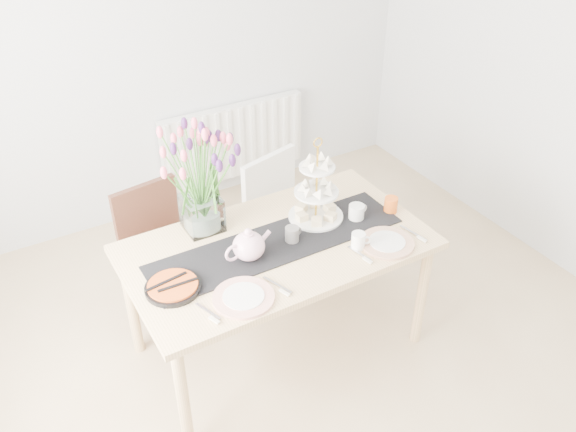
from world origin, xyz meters
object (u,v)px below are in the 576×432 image
tart_tin (173,287)px  cream_jug (356,212)px  mug_grey (292,235)px  mug_white (358,241)px  mug_orange (391,205)px  chair_white (282,212)px  chair_brown (158,242)px  teapot (249,246)px  cake_stand (316,199)px  plate_right (387,243)px  tulip_vase (198,166)px  dining_table (277,255)px  radiator (234,141)px  plate_left (244,297)px

tart_tin → cream_jug: bearing=2.3°
cream_jug → mug_grey: bearing=173.8°
tart_tin → mug_white: bearing=-10.4°
mug_white → mug_orange: mug_orange is taller
chair_white → chair_brown: bearing=155.4°
teapot → mug_white: teapot is taller
teapot → tart_tin: size_ratio=0.98×
chair_brown → cake_stand: size_ratio=1.85×
tart_tin → plate_right: tart_tin is taller
tart_tin → mug_orange: 1.32m
cream_jug → tart_tin: (-1.11, -0.04, -0.03)m
chair_brown → tulip_vase: 0.76m
dining_table → cake_stand: 0.38m
plate_right → mug_white: bearing=160.7°
tart_tin → mug_grey: (0.69, 0.04, 0.03)m
cake_stand → mug_white: size_ratio=5.11×
dining_table → plate_right: plate_right is taller
radiator → plate_right: plate_right is taller
cake_stand → teapot: (-0.49, -0.14, -0.05)m
tart_tin → chair_brown: bearing=77.2°
tart_tin → plate_right: bearing=-11.7°
radiator → mug_white: (-0.21, -1.95, 0.34)m
chair_white → plate_right: (0.15, -0.85, 0.25)m
chair_brown → teapot: (0.25, -0.73, 0.35)m
dining_table → cream_jug: (0.50, -0.02, 0.12)m
cream_jug → tulip_vase: bearing=149.2°
radiator → mug_grey: bearing=-105.7°
radiator → plate_right: bearing=-91.8°
mug_orange → dining_table: bearing=137.5°
mug_grey → mug_orange: (0.63, -0.04, 0.00)m
teapot → cake_stand: bearing=9.1°
cream_jug → mug_orange: size_ratio=0.97×
radiator → tart_tin: bearing=-123.5°
radiator → plate_right: 2.02m
radiator → teapot: size_ratio=4.51×
plate_left → dining_table: bearing=40.2°
teapot → plate_right: (0.69, -0.25, -0.08)m
chair_white → cream_jug: chair_white is taller
radiator → cake_stand: bearing=-99.2°
cream_jug → mug_orange: (0.21, -0.04, 0.00)m
cake_stand → mug_orange: (0.40, -0.16, -0.08)m
mug_orange → plate_left: mug_orange is taller
cream_jug → mug_orange: 0.21m
dining_table → plate_left: 0.46m
chair_brown → cream_jug: bearing=-45.8°
cake_stand → plate_left: size_ratio=1.53×
dining_table → tart_tin: 0.62m
cake_stand → cream_jug: (0.19, -0.12, -0.09)m
chair_brown → plate_right: size_ratio=2.90×
plate_right → teapot: bearing=159.8°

